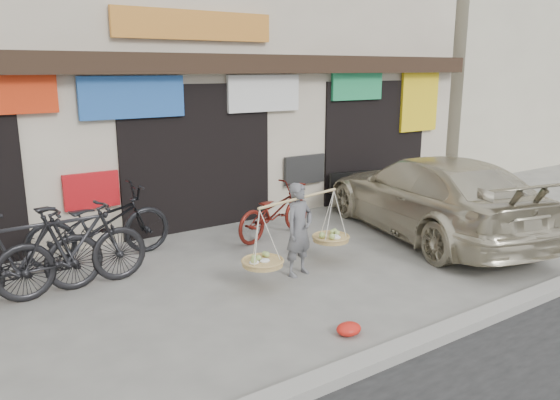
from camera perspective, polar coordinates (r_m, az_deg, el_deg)
ground at (r=7.71m, az=3.45°, el=-9.05°), size 70.00×70.00×0.00m
kerb at (r=6.38m, az=14.83°, el=-14.00°), size 70.00×0.25×0.12m
shophouse_block at (r=12.81m, az=-14.79°, el=15.30°), size 14.00×6.32×7.00m
neighbor_east at (r=21.88m, az=21.12°, el=13.30°), size 12.00×7.00×6.40m
street_vendor at (r=7.94m, az=2.02°, el=-3.57°), size 2.03×0.89×1.38m
bike_0 at (r=9.01m, az=-18.32°, el=-2.41°), size 2.26×0.79×1.18m
bike_1 at (r=7.89m, az=-20.80°, el=-4.67°), size 2.07×0.67×1.23m
bike_2 at (r=9.77m, az=-0.61°, el=-1.18°), size 1.92×1.08×0.95m
bike_3 at (r=7.78m, az=-25.28°, el=-5.34°), size 2.07×0.67×1.23m
suv at (r=10.25m, az=15.40°, el=0.45°), size 3.13×5.34×1.45m
red_bag at (r=6.45m, az=7.20°, el=-13.22°), size 0.31×0.25×0.14m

